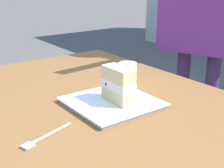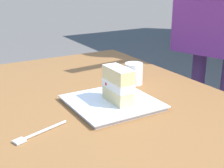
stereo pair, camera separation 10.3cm
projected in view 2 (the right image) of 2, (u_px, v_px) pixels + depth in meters
The scene contains 6 objects.
patio_table at pixel (86, 143), 0.99m from camera, with size 1.50×1.09×0.76m.
dessert_plate at pixel (112, 103), 1.05m from camera, with size 0.27×0.27×0.02m.
cake_slice at pixel (118, 85), 1.02m from camera, with size 0.12×0.07×0.12m.
dessert_fork at pixel (38, 133), 0.86m from camera, with size 0.07×0.17×0.01m.
coffee_cup at pixel (134, 73), 1.24m from camera, with size 0.07×0.07×0.08m.
diner_person at pixel (221, 3), 1.52m from camera, with size 0.46×0.59×1.56m.
Camera 2 is at (0.79, -0.37, 1.17)m, focal length 50.54 mm.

